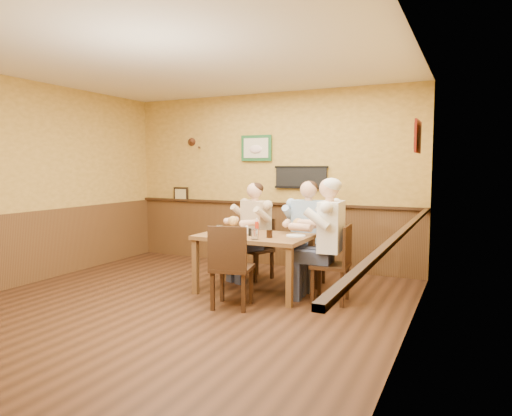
{
  "coord_description": "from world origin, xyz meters",
  "views": [
    {
      "loc": [
        3.04,
        -4.32,
        1.62
      ],
      "look_at": [
        0.58,
        0.82,
        1.1
      ],
      "focal_mm": 32.0,
      "sensor_mm": 36.0,
      "label": 1
    }
  ],
  "objects_px": {
    "chair_back_left": "(256,249)",
    "water_glass_mid": "(255,234)",
    "chair_back_right": "(308,253)",
    "water_glass_left": "(219,230)",
    "pepper_shaker": "(250,232)",
    "diner_white_elder": "(331,247)",
    "diner_tan_shirt": "(256,236)",
    "salt_shaker": "(247,230)",
    "diner_blue_polo": "(309,239)",
    "hot_sauce_bottle": "(257,227)",
    "dining_table": "(254,242)",
    "chair_near_side": "(232,266)",
    "cola_tumbler": "(269,234)",
    "chair_right_end": "(331,263)"
  },
  "relations": [
    {
      "from": "chair_back_left",
      "to": "water_glass_mid",
      "type": "xyz_separation_m",
      "value": [
        0.46,
        -1.0,
        0.38
      ]
    },
    {
      "from": "chair_back_right",
      "to": "water_glass_left",
      "type": "height_order",
      "value": "chair_back_right"
    },
    {
      "from": "pepper_shaker",
      "to": "diner_white_elder",
      "type": "bearing_deg",
      "value": 7.17
    },
    {
      "from": "diner_tan_shirt",
      "to": "salt_shaker",
      "type": "bearing_deg",
      "value": -52.56
    },
    {
      "from": "diner_blue_polo",
      "to": "hot_sauce_bottle",
      "type": "height_order",
      "value": "diner_blue_polo"
    },
    {
      "from": "chair_back_left",
      "to": "diner_white_elder",
      "type": "bearing_deg",
      "value": -3.77
    },
    {
      "from": "dining_table",
      "to": "salt_shaker",
      "type": "distance_m",
      "value": 0.2
    },
    {
      "from": "diner_white_elder",
      "to": "hot_sauce_bottle",
      "type": "height_order",
      "value": "diner_white_elder"
    },
    {
      "from": "diner_white_elder",
      "to": "chair_back_left",
      "type": "bearing_deg",
      "value": -120.45
    },
    {
      "from": "salt_shaker",
      "to": "water_glass_mid",
      "type": "bearing_deg",
      "value": -51.8
    },
    {
      "from": "dining_table",
      "to": "chair_near_side",
      "type": "distance_m",
      "value": 0.69
    },
    {
      "from": "chair_back_right",
      "to": "water_glass_mid",
      "type": "distance_m",
      "value": 1.1
    },
    {
      "from": "dining_table",
      "to": "water_glass_left",
      "type": "distance_m",
      "value": 0.47
    },
    {
      "from": "chair_back_right",
      "to": "cola_tumbler",
      "type": "height_order",
      "value": "chair_back_right"
    },
    {
      "from": "chair_near_side",
      "to": "hot_sauce_bottle",
      "type": "distance_m",
      "value": 0.75
    },
    {
      "from": "chair_near_side",
      "to": "diner_blue_polo",
      "type": "height_order",
      "value": "diner_blue_polo"
    },
    {
      "from": "salt_shaker",
      "to": "water_glass_left",
      "type": "bearing_deg",
      "value": -136.41
    },
    {
      "from": "chair_back_left",
      "to": "water_glass_left",
      "type": "bearing_deg",
      "value": -74.12
    },
    {
      "from": "chair_right_end",
      "to": "diner_tan_shirt",
      "type": "height_order",
      "value": "diner_tan_shirt"
    },
    {
      "from": "chair_near_side",
      "to": "diner_white_elder",
      "type": "distance_m",
      "value": 1.2
    },
    {
      "from": "chair_back_left",
      "to": "chair_back_right",
      "type": "height_order",
      "value": "chair_back_right"
    },
    {
      "from": "dining_table",
      "to": "diner_white_elder",
      "type": "bearing_deg",
      "value": 1.46
    },
    {
      "from": "diner_tan_shirt",
      "to": "hot_sauce_bottle",
      "type": "relative_size",
      "value": 6.37
    },
    {
      "from": "cola_tumbler",
      "to": "diner_tan_shirt",
      "type": "bearing_deg",
      "value": 125.33
    },
    {
      "from": "chair_right_end",
      "to": "diner_white_elder",
      "type": "relative_size",
      "value": 0.7
    },
    {
      "from": "water_glass_mid",
      "to": "pepper_shaker",
      "type": "height_order",
      "value": "water_glass_mid"
    },
    {
      "from": "chair_back_right",
      "to": "hot_sauce_bottle",
      "type": "distance_m",
      "value": 0.9
    },
    {
      "from": "diner_white_elder",
      "to": "dining_table",
      "type": "bearing_deg",
      "value": -92.68
    },
    {
      "from": "chair_back_right",
      "to": "chair_near_side",
      "type": "relative_size",
      "value": 0.93
    },
    {
      "from": "water_glass_mid",
      "to": "salt_shaker",
      "type": "relative_size",
      "value": 1.27
    },
    {
      "from": "chair_near_side",
      "to": "water_glass_left",
      "type": "distance_m",
      "value": 0.72
    },
    {
      "from": "diner_blue_polo",
      "to": "salt_shaker",
      "type": "height_order",
      "value": "diner_blue_polo"
    },
    {
      "from": "water_glass_left",
      "to": "chair_back_right",
      "type": "bearing_deg",
      "value": 43.31
    },
    {
      "from": "diner_tan_shirt",
      "to": "water_glass_left",
      "type": "distance_m",
      "value": 0.89
    },
    {
      "from": "diner_blue_polo",
      "to": "chair_back_left",
      "type": "bearing_deg",
      "value": 178.07
    },
    {
      "from": "chair_back_right",
      "to": "water_glass_mid",
      "type": "relative_size",
      "value": 6.99
    },
    {
      "from": "chair_near_side",
      "to": "diner_blue_polo",
      "type": "distance_m",
      "value": 1.41
    },
    {
      "from": "diner_blue_polo",
      "to": "diner_white_elder",
      "type": "bearing_deg",
      "value": -52.71
    },
    {
      "from": "chair_near_side",
      "to": "water_glass_left",
      "type": "xyz_separation_m",
      "value": [
        -0.44,
        0.46,
        0.33
      ]
    },
    {
      "from": "chair_right_end",
      "to": "cola_tumbler",
      "type": "xyz_separation_m",
      "value": [
        -0.73,
        -0.16,
        0.33
      ]
    },
    {
      "from": "water_glass_left",
      "to": "pepper_shaker",
      "type": "relative_size",
      "value": 1.28
    },
    {
      "from": "water_glass_mid",
      "to": "hot_sauce_bottle",
      "type": "distance_m",
      "value": 0.34
    },
    {
      "from": "chair_near_side",
      "to": "diner_tan_shirt",
      "type": "xyz_separation_m",
      "value": [
        -0.34,
        1.33,
        0.14
      ]
    },
    {
      "from": "water_glass_left",
      "to": "pepper_shaker",
      "type": "bearing_deg",
      "value": 14.14
    },
    {
      "from": "chair_back_left",
      "to": "water_glass_mid",
      "type": "relative_size",
      "value": 6.81
    },
    {
      "from": "chair_back_left",
      "to": "chair_right_end",
      "type": "xyz_separation_m",
      "value": [
        1.3,
        -0.64,
        0.03
      ]
    },
    {
      "from": "dining_table",
      "to": "water_glass_mid",
      "type": "relative_size",
      "value": 10.9
    },
    {
      "from": "chair_near_side",
      "to": "salt_shaker",
      "type": "distance_m",
      "value": 0.8
    },
    {
      "from": "cola_tumbler",
      "to": "pepper_shaker",
      "type": "xyz_separation_m",
      "value": [
        -0.29,
        0.03,
        -0.0
      ]
    },
    {
      "from": "chair_right_end",
      "to": "water_glass_left",
      "type": "relative_size",
      "value": 7.61
    }
  ]
}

